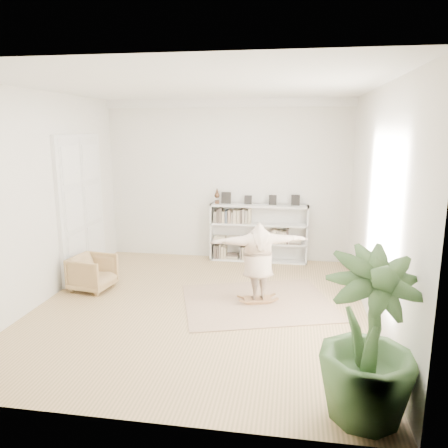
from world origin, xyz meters
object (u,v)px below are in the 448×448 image
object	(u,v)px
rocker_board	(257,299)
person	(258,259)
houseplant	(369,338)
armchair	(93,273)
bookshelf	(258,234)

from	to	relation	value
rocker_board	person	distance (m)	0.73
houseplant	person	bearing A→B (deg)	115.15
armchair	person	world-z (taller)	person
bookshelf	rocker_board	xyz separation A→B (m)	(0.20, -2.48, -0.57)
bookshelf	armchair	bearing A→B (deg)	-141.50
armchair	bookshelf	bearing A→B (deg)	-42.37
rocker_board	armchair	bearing A→B (deg)	159.71
rocker_board	bookshelf	bearing A→B (deg)	77.38
armchair	rocker_board	size ratio (longest dim) A/B	1.34
houseplant	armchair	bearing A→B (deg)	145.62
bookshelf	rocker_board	size ratio (longest dim) A/B	4.10
person	houseplant	bearing A→B (deg)	97.92
armchair	person	size ratio (longest dim) A/B	0.43
rocker_board	houseplant	bearing A→B (deg)	-82.08
armchair	person	bearing A→B (deg)	-83.93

